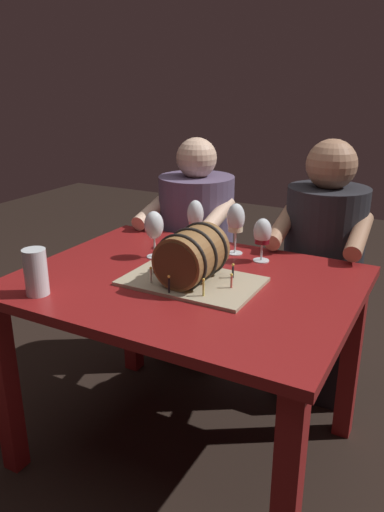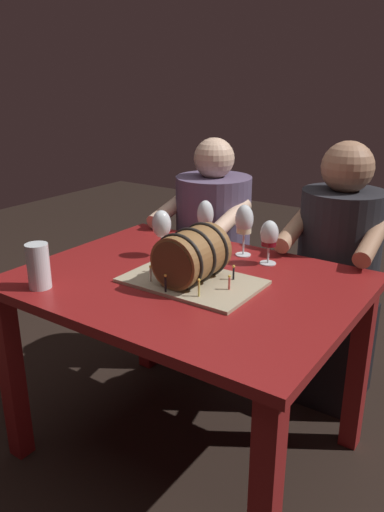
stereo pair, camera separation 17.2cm
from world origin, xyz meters
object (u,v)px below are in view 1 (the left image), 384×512
dining_table (186,308)px  wine_glass_empty (154,226)px  wine_glass_white (236,220)px  person_seated_left (196,258)px  person_seated_right (321,280)px  barrel_cake (192,259)px  wine_glass_rose (195,216)px  wine_glass_red (262,234)px  beer_pint (36,274)px

dining_table → wine_glass_empty: (-0.22, 0.14, 0.25)m
dining_table → wine_glass_white: (0.04, 0.33, 0.26)m
person_seated_left → person_seated_right: (0.64, -0.00, 0.01)m
barrel_cake → wine_glass_white: wine_glass_white is taller
barrel_cake → wine_glass_rose: 0.39m
wine_glass_rose → person_seated_right: (0.46, 0.36, -0.32)m
wine_glass_red → beer_pint: wine_glass_red is taller
dining_table → person_seated_left: bearing=115.3°
barrel_cake → wine_glass_empty: 0.31m
wine_glass_white → wine_glass_red: (0.13, -0.03, -0.03)m
barrel_cake → beer_pint: (-0.40, -0.33, -0.02)m
dining_table → barrel_cake: barrel_cake is taller
dining_table → wine_glass_white: bearing=82.5°
wine_glass_white → person_seated_left: 0.60m
barrel_cake → person_seated_left: bearing=117.0°
wine_glass_red → wine_glass_rose: size_ratio=0.85×
wine_glass_rose → person_seated_right: person_seated_right is taller
beer_pint → person_seated_left: (0.05, 1.03, -0.26)m
wine_glass_red → beer_pint: 0.85m
wine_glass_white → wine_glass_empty: (-0.27, -0.19, -0.01)m
barrel_cake → beer_pint: 0.52m
person_seated_right → dining_table: bearing=-115.3°
barrel_cake → wine_glass_red: size_ratio=2.71×
wine_glass_rose → wine_glass_empty: bearing=-114.8°
barrel_cake → person_seated_left: size_ratio=0.40×
wine_glass_empty → beer_pint: size_ratio=1.21×
person_seated_left → person_seated_right: size_ratio=0.98×
person_seated_left → person_seated_right: bearing=-0.0°
wine_glass_empty → wine_glass_red: 0.42m
beer_pint → person_seated_right: bearing=56.3°
wine_glass_empty → beer_pint: 0.52m
person_seated_right → wine_glass_empty: bearing=-135.1°
wine_glass_empty → barrel_cake: bearing=-32.3°
barrel_cake → person_seated_left: person_seated_left is taller
beer_pint → person_seated_left: person_seated_left is taller
wine_glass_empty → wine_glass_red: size_ratio=1.10×
barrel_cake → person_seated_right: 0.81m
person_seated_left → barrel_cake: bearing=-63.0°
wine_glass_red → person_seated_left: bearing=142.3°
wine_glass_red → beer_pint: bearing=-129.4°
person_seated_left → person_seated_right: person_seated_right is taller
wine_glass_rose → person_seated_left: 0.52m
wine_glass_rose → beer_pint: size_ratio=1.30×
wine_glass_red → person_seated_right: person_seated_right is taller
wine_glass_white → person_seated_right: 0.55m
beer_pint → person_seated_right: (0.69, 1.03, -0.26)m
wine_glass_empty → wine_glass_red: bearing=22.3°
dining_table → barrel_cake: (0.04, -0.02, 0.20)m
beer_pint → wine_glass_empty: bearing=73.5°
dining_table → wine_glass_white: 0.42m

